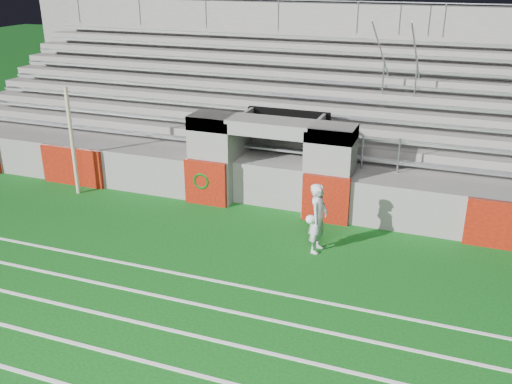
% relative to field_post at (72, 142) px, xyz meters
% --- Properties ---
extents(ground, '(90.00, 90.00, 0.00)m').
position_rel_field_post_xyz_m(ground, '(5.92, -2.38, -1.66)').
color(ground, '#0C4C12').
rests_on(ground, ground).
extents(field_post, '(0.12, 0.12, 3.32)m').
position_rel_field_post_xyz_m(field_post, '(0.00, 0.00, 0.00)').
color(field_post, '#BBAA8B').
rests_on(field_post, ground).
extents(stadium_structure, '(26.00, 8.48, 5.42)m').
position_rel_field_post_xyz_m(stadium_structure, '(5.92, 5.59, -0.17)').
color(stadium_structure, slate).
rests_on(stadium_structure, ground).
extents(goalkeeper_with_ball, '(0.49, 0.68, 1.77)m').
position_rel_field_post_xyz_m(goalkeeper_with_ball, '(7.95, -1.16, -0.77)').
color(goalkeeper_with_ball, silver).
rests_on(goalkeeper_with_ball, ground).
extents(hose_coil, '(0.55, 0.15, 0.60)m').
position_rel_field_post_xyz_m(hose_coil, '(4.01, 0.54, -0.96)').
color(hose_coil, '#0C3D11').
rests_on(hose_coil, ground).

